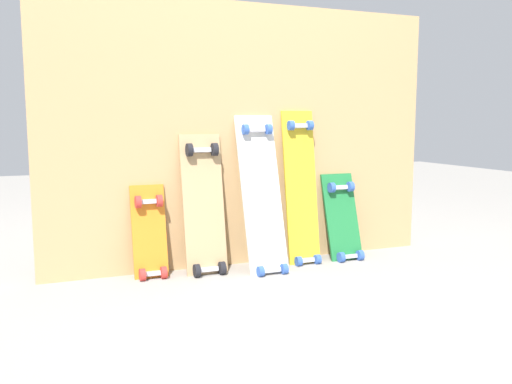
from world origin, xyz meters
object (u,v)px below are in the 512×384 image
(skateboard_orange, at_px, (150,237))
(skateboard_natural, at_px, (204,210))
(skateboard_white, at_px, (262,200))
(skateboard_green, at_px, (343,222))
(skateboard_yellow, at_px, (301,193))

(skateboard_orange, distance_m, skateboard_natural, 0.33)
(skateboard_natural, xyz_separation_m, skateboard_white, (0.32, -0.06, 0.05))
(skateboard_orange, xyz_separation_m, skateboard_natural, (0.30, -0.02, 0.13))
(skateboard_green, bearing_deg, skateboard_natural, 178.89)
(skateboard_yellow, bearing_deg, skateboard_natural, -179.68)
(skateboard_orange, distance_m, skateboard_green, 1.16)
(skateboard_yellow, height_order, skateboard_green, skateboard_yellow)
(skateboard_white, relative_size, skateboard_yellow, 0.97)
(skateboard_natural, relative_size, skateboard_white, 0.88)
(skateboard_yellow, xyz_separation_m, skateboard_green, (0.27, -0.02, -0.19))
(skateboard_natural, relative_size, skateboard_yellow, 0.86)
(skateboard_natural, distance_m, skateboard_yellow, 0.60)
(skateboard_white, bearing_deg, skateboard_natural, 169.27)
(skateboard_white, height_order, skateboard_green, skateboard_white)
(skateboard_natural, distance_m, skateboard_white, 0.33)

